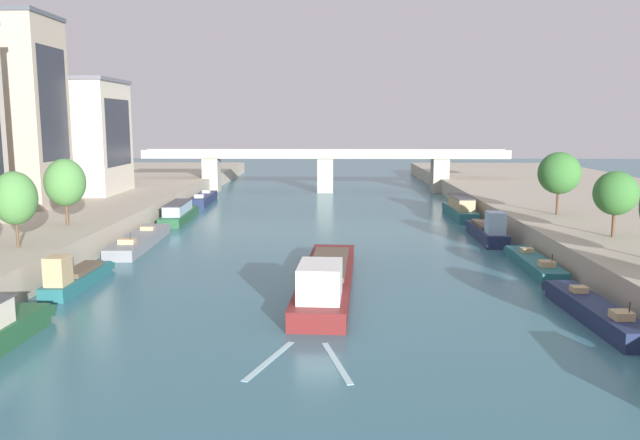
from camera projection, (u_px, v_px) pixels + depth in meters
barge_midriver at (326, 278)px, 47.58m from camera, size 4.87×22.56×3.58m
wake_behind_barge at (303, 361)px, 33.90m from camera, size 5.59×6.05×0.03m
moored_boat_left_downstream at (75, 277)px, 48.70m from camera, size 2.12×10.39×3.09m
moored_boat_left_far at (140, 240)px, 65.27m from camera, size 3.38×16.43×2.19m
moored_boat_left_midway at (179, 213)px, 81.83m from camera, size 3.17×14.25×2.38m
moored_boat_left_near at (204, 199)px, 98.75m from camera, size 2.79×13.82×2.43m
moored_boat_right_downstream at (594, 311)px, 40.77m from camera, size 2.55×12.89×2.33m
moored_boat_right_far at (534, 263)px, 54.87m from camera, size 2.38×12.31×2.12m
moored_boat_right_midway at (488, 231)px, 68.06m from camera, size 2.60×12.00×3.56m
moored_boat_right_second at (460, 209)px, 83.83m from camera, size 2.61×12.87×2.94m
tree_left_past_mid at (15, 198)px, 51.01m from camera, size 3.52×3.52×6.20m
tree_left_distant at (65, 182)px, 61.74m from camera, size 3.92×3.92×6.57m
tree_right_past_mid at (616, 193)px, 55.68m from camera, size 3.79×3.79×5.85m
tree_right_far at (559, 173)px, 68.93m from camera, size 4.53×4.53×6.86m
building_left_middle at (9, 111)px, 74.87m from camera, size 10.98×9.55×22.51m
building_left_corner at (63, 136)px, 89.79m from camera, size 16.28×12.85×15.99m
bridge_far at (325, 165)px, 113.58m from camera, size 64.99×4.40×7.60m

